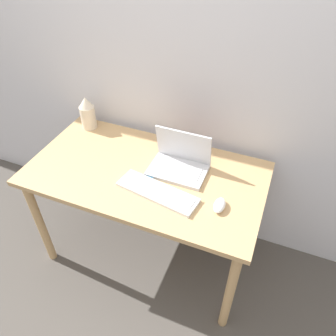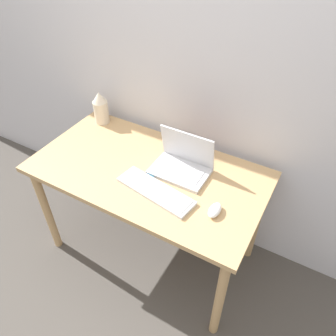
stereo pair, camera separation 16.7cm
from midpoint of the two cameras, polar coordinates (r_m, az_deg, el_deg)
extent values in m
plane|color=#4C4742|center=(2.21, -9.45, -21.00)|extent=(12.00, 12.00, 0.00)
cube|color=silver|center=(1.85, -1.75, 19.32)|extent=(6.00, 0.05, 2.50)
cube|color=tan|center=(1.82, -6.59, -1.12)|extent=(1.30, 0.70, 0.03)
cylinder|color=tan|center=(2.22, -23.44, -8.95)|extent=(0.05, 0.05, 0.71)
cylinder|color=tan|center=(1.81, 7.97, -20.74)|extent=(0.05, 0.05, 0.71)
cylinder|color=tan|center=(2.51, -15.07, 0.32)|extent=(0.05, 0.05, 0.71)
cylinder|color=tan|center=(2.15, 12.31, -7.52)|extent=(0.05, 0.05, 0.71)
cube|color=silver|center=(1.79, -0.94, -0.53)|extent=(0.31, 0.21, 0.02)
cube|color=#B7B7BC|center=(1.77, -1.08, -0.46)|extent=(0.25, 0.12, 0.00)
cube|color=silver|center=(1.77, 0.03, 3.80)|extent=(0.31, 0.05, 0.21)
cube|color=black|center=(1.78, 0.16, 4.05)|extent=(0.27, 0.03, 0.18)
cube|color=silver|center=(1.67, -4.71, -4.35)|extent=(0.45, 0.20, 0.02)
cube|color=#B2B2B2|center=(1.67, -4.73, -4.10)|extent=(0.41, 0.17, 0.00)
ellipsoid|color=white|center=(1.60, 6.02, -6.63)|extent=(0.06, 0.10, 0.04)
cylinder|color=beige|center=(2.18, -15.89, 8.43)|extent=(0.09, 0.09, 0.15)
cone|color=beige|center=(2.12, -16.42, 10.85)|extent=(0.09, 0.09, 0.06)
cube|color=#1E7FB7|center=(1.77, -5.81, -1.44)|extent=(0.04, 0.06, 0.01)
camera|label=1|loc=(0.08, -92.87, -2.51)|focal=35.00mm
camera|label=2|loc=(0.08, 87.13, 2.51)|focal=35.00mm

